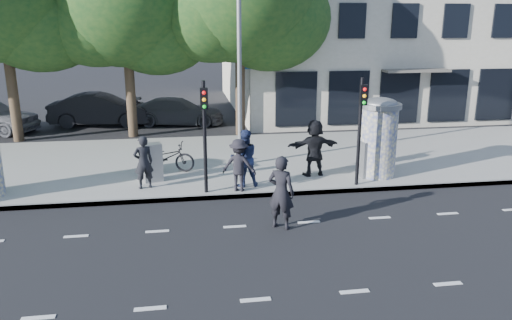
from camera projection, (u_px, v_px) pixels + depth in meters
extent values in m
plane|color=black|center=(241.00, 250.00, 11.74)|extent=(120.00, 120.00, 0.00)
cube|color=gray|center=(217.00, 161.00, 18.86)|extent=(40.00, 8.00, 0.15)
cube|color=slate|center=(227.00, 197.00, 15.10)|extent=(40.00, 0.10, 0.16)
cube|color=silver|center=(255.00, 300.00, 9.64)|extent=(32.00, 0.12, 0.01)
cube|color=silver|center=(235.00, 227.00, 13.07)|extent=(32.00, 0.12, 0.01)
cylinder|color=beige|center=(378.00, 142.00, 16.62)|extent=(1.20, 1.20, 2.30)
cylinder|color=slate|center=(381.00, 106.00, 16.29)|extent=(1.36, 1.36, 0.16)
ellipsoid|color=slate|center=(381.00, 103.00, 16.27)|extent=(1.10, 1.10, 0.38)
cylinder|color=black|center=(205.00, 138.00, 14.82)|extent=(0.11, 0.11, 3.40)
cube|color=black|center=(204.00, 99.00, 14.32)|extent=(0.22, 0.14, 0.62)
cylinder|color=black|center=(359.00, 133.00, 15.52)|extent=(0.11, 0.11, 3.40)
cube|color=black|center=(364.00, 95.00, 15.02)|extent=(0.22, 0.14, 0.62)
cylinder|color=slate|center=(239.00, 53.00, 17.11)|extent=(0.16, 0.16, 8.00)
cylinder|color=#38281C|center=(12.00, 88.00, 21.75)|extent=(0.44, 0.44, 4.73)
cylinder|color=#38281C|center=(130.00, 89.00, 22.72)|extent=(0.44, 0.44, 4.41)
ellipsoid|color=#163D18|center=(124.00, 0.00, 21.67)|extent=(6.80, 6.80, 5.78)
cylinder|color=#38281C|center=(240.00, 86.00, 23.05)|extent=(0.44, 0.44, 4.59)
cube|color=#B2AB95|center=(392.00, 7.00, 30.91)|extent=(20.00, 15.00, 12.00)
cube|color=black|center=(448.00, 96.00, 24.91)|extent=(18.00, 0.10, 2.60)
cube|color=#59544C|center=(416.00, 71.00, 23.94)|extent=(3.20, 0.90, 0.12)
cube|color=#194C8C|center=(261.00, 66.00, 23.09)|extent=(1.60, 0.06, 0.30)
imported|color=black|center=(143.00, 162.00, 15.42)|extent=(0.70, 0.56, 1.67)
imported|color=navy|center=(244.00, 158.00, 15.61)|extent=(0.94, 0.76, 1.82)
imported|color=black|center=(239.00, 165.00, 15.20)|extent=(1.19, 0.91, 1.62)
imported|color=black|center=(314.00, 148.00, 16.69)|extent=(1.83, 0.81, 1.92)
imported|color=black|center=(281.00, 192.00, 12.76)|extent=(0.85, 0.78, 1.94)
imported|color=black|center=(166.00, 157.00, 17.23)|extent=(1.08, 2.06, 1.03)
cube|color=gray|center=(153.00, 162.00, 16.19)|extent=(0.68, 0.56, 1.25)
cube|color=slate|center=(369.00, 159.00, 16.61)|extent=(0.62, 0.48, 1.22)
imported|color=black|center=(101.00, 110.00, 25.48)|extent=(2.10, 5.13, 1.65)
imported|color=#4B4B51|center=(178.00, 111.00, 25.83)|extent=(2.66, 4.96, 1.37)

